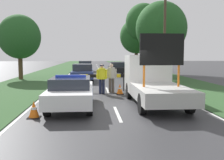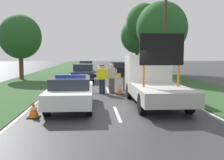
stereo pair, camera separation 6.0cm
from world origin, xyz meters
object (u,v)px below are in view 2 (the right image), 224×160
(pedestrian_civilian, at_px, (112,76))
(roadside_tree_near_right, at_px, (137,36))
(queued_car_hatch_blue, at_px, (83,72))
(utility_pole, at_px, (165,25))
(road_barrier, at_px, (105,77))
(traffic_cone_near_police, at_px, (137,88))
(traffic_cone_near_truck, at_px, (120,89))
(roadside_tree_mid_left, at_px, (144,23))
(work_truck, at_px, (152,80))
(roadside_tree_near_left, at_px, (20,37))
(traffic_cone_centre_front, at_px, (34,109))
(queued_car_sedan_black, at_px, (118,68))
(roadside_tree_mid_right, at_px, (162,28))
(police_car, at_px, (71,91))
(roadside_tree_far_left, at_px, (155,26))
(police_officer, at_px, (102,76))
(queued_car_sedan_silver, at_px, (86,66))

(pedestrian_civilian, distance_m, roadside_tree_near_right, 17.23)
(queued_car_hatch_blue, distance_m, utility_pole, 7.90)
(road_barrier, xyz_separation_m, roadside_tree_near_right, (4.69, 15.67, 3.64))
(traffic_cone_near_police, height_order, traffic_cone_near_truck, traffic_cone_near_truck)
(roadside_tree_mid_left, xyz_separation_m, utility_pole, (-0.35, -10.33, -1.38))
(work_truck, bearing_deg, roadside_tree_near_left, -51.05)
(traffic_cone_near_truck, bearing_deg, utility_pole, 50.75)
(queued_car_hatch_blue, height_order, roadside_tree_near_right, roadside_tree_near_right)
(traffic_cone_near_police, bearing_deg, roadside_tree_near_left, 134.66)
(roadside_tree_near_left, bearing_deg, traffic_cone_near_police, -45.34)
(traffic_cone_centre_front, xyz_separation_m, queued_car_sedan_black, (4.95, 19.85, 0.46))
(queued_car_sedan_black, distance_m, utility_pole, 10.60)
(traffic_cone_near_truck, relative_size, roadside_tree_mid_right, 0.09)
(queued_car_sedan_black, relative_size, roadside_tree_near_right, 0.70)
(pedestrian_civilian, distance_m, traffic_cone_near_truck, 1.10)
(roadside_tree_mid_right, distance_m, utility_pole, 3.77)
(work_truck, height_order, roadside_tree_mid_right, roadside_tree_mid_right)
(roadside_tree_near_left, height_order, roadside_tree_mid_left, roadside_tree_mid_left)
(police_car, height_order, work_truck, work_truck)
(queued_car_hatch_blue, relative_size, roadside_tree_near_left, 0.75)
(roadside_tree_far_left, bearing_deg, work_truck, -103.48)
(roadside_tree_mid_right, height_order, utility_pole, utility_pole)
(police_officer, height_order, queued_car_sedan_black, police_officer)
(traffic_cone_centre_front, bearing_deg, roadside_tree_mid_right, 59.03)
(work_truck, height_order, queued_car_sedan_silver, work_truck)
(queued_car_sedan_black, bearing_deg, roadside_tree_mid_left, -164.86)
(traffic_cone_centre_front, xyz_separation_m, queued_car_hatch_blue, (1.35, 12.97, 0.46))
(road_barrier, bearing_deg, queued_car_hatch_blue, 108.21)
(police_officer, bearing_deg, work_truck, 138.75)
(traffic_cone_centre_front, xyz_separation_m, roadside_tree_far_left, (9.73, 22.38, 5.49))
(traffic_cone_centre_front, bearing_deg, roadside_tree_near_right, 71.33)
(queued_car_sedan_black, height_order, roadside_tree_mid_left, roadside_tree_mid_left)
(road_barrier, bearing_deg, roadside_tree_mid_right, 56.39)
(roadside_tree_near_right, height_order, roadside_tree_mid_left, roadside_tree_mid_left)
(pedestrian_civilian, height_order, traffic_cone_near_truck, pedestrian_civilian)
(queued_car_hatch_blue, height_order, queued_car_sedan_black, queued_car_hatch_blue)
(queued_car_sedan_silver, bearing_deg, queued_car_hatch_blue, 90.51)
(pedestrian_civilian, bearing_deg, work_truck, -83.73)
(roadside_tree_near_right, bearing_deg, queued_car_sedan_black, -134.94)
(traffic_cone_near_truck, relative_size, queued_car_sedan_silver, 0.16)
(pedestrian_civilian, distance_m, traffic_cone_centre_front, 7.07)
(traffic_cone_near_police, relative_size, roadside_tree_mid_right, 0.09)
(roadside_tree_near_left, bearing_deg, pedestrian_civilian, -49.12)
(traffic_cone_centre_front, relative_size, roadside_tree_near_right, 0.09)
(pedestrian_civilian, height_order, traffic_cone_centre_front, pedestrian_civilian)
(road_barrier, height_order, pedestrian_civilian, pedestrian_civilian)
(roadside_tree_near_left, relative_size, roadside_tree_mid_left, 0.73)
(queued_car_hatch_blue, height_order, utility_pole, utility_pole)
(roadside_tree_mid_right, bearing_deg, traffic_cone_centre_front, -120.97)
(roadside_tree_mid_left, bearing_deg, traffic_cone_near_truck, -105.93)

